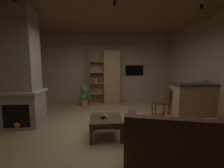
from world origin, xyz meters
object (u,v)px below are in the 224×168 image
object	(u,v)px
table_book_1	(104,115)
wall_mounted_tv	(134,70)
table_book_2	(103,115)
potted_floor_plant	(84,95)
leather_couch	(182,146)
tissue_box	(205,82)
coffee_table	(106,121)
kitchen_bar_counter	(195,102)
dining_chair	(163,100)
stone_fireplace	(22,74)
bookshelf_cabinet	(110,78)
table_book_0	(106,117)

from	to	relation	value
table_book_1	wall_mounted_tv	size ratio (longest dim) A/B	0.16
table_book_2	potted_floor_plant	world-z (taller)	potted_floor_plant
leather_couch	table_book_1	bearing A→B (deg)	135.96
tissue_box	potted_floor_plant	distance (m)	4.03
coffee_table	potted_floor_plant	size ratio (longest dim) A/B	0.84
kitchen_bar_counter	table_book_2	distance (m)	2.75
leather_couch	wall_mounted_tv	size ratio (longest dim) A/B	2.32
coffee_table	table_book_2	world-z (taller)	table_book_2
dining_chair	table_book_2	bearing A→B (deg)	-149.76
stone_fireplace	leather_couch	xyz separation A→B (m)	(3.13, -1.84, -1.00)
table_book_1	dining_chair	world-z (taller)	dining_chair
wall_mounted_tv	bookshelf_cabinet	bearing A→B (deg)	-169.20
coffee_table	bookshelf_cabinet	bearing A→B (deg)	83.97
table_book_1	potted_floor_plant	distance (m)	2.60
table_book_0	wall_mounted_tv	size ratio (longest dim) A/B	0.15
coffee_table	table_book_1	xyz separation A→B (m)	(-0.03, 0.04, 0.12)
stone_fireplace	leather_couch	distance (m)	3.77
coffee_table	table_book_1	size ratio (longest dim) A/B	5.52
bookshelf_cabinet	potted_floor_plant	xyz separation A→B (m)	(-1.02, -0.33, -0.64)
table_book_2	stone_fireplace	bearing A→B (deg)	157.03
stone_fireplace	bookshelf_cabinet	bearing A→B (deg)	41.29
table_book_1	potted_floor_plant	bearing A→B (deg)	105.27
kitchen_bar_counter	wall_mounted_tv	distance (m)	2.76
leather_couch	table_book_1	xyz separation A→B (m)	(-1.11, 1.07, 0.14)
table_book_1	stone_fireplace	bearing A→B (deg)	159.23
stone_fireplace	bookshelf_cabinet	size ratio (longest dim) A/B	1.34
stone_fireplace	table_book_2	size ratio (longest dim) A/B	26.60
stone_fireplace	leather_couch	size ratio (longest dim) A/B	1.59
tissue_box	dining_chair	world-z (taller)	tissue_box
leather_couch	coffee_table	size ratio (longest dim) A/B	2.63
kitchen_bar_counter	coffee_table	size ratio (longest dim) A/B	1.96
coffee_table	table_book_1	world-z (taller)	table_book_1
potted_floor_plant	wall_mounted_tv	distance (m)	2.39
bookshelf_cabinet	leather_couch	distance (m)	4.06
tissue_box	dining_chair	xyz separation A→B (m)	(-1.05, 0.31, -0.57)
stone_fireplace	potted_floor_plant	size ratio (longest dim) A/B	3.53
coffee_table	table_book_2	size ratio (longest dim) A/B	6.35
bookshelf_cabinet	coffee_table	xyz separation A→B (m)	(-0.30, -2.88, -0.74)
leather_couch	wall_mounted_tv	bearing A→B (deg)	85.33
coffee_table	kitchen_bar_counter	bearing A→B (deg)	16.11
stone_fireplace	bookshelf_cabinet	distance (m)	3.16
stone_fireplace	table_book_0	bearing A→B (deg)	-21.76
dining_chair	kitchen_bar_counter	bearing A→B (deg)	-18.81
bookshelf_cabinet	leather_couch	world-z (taller)	bookshelf_cabinet
stone_fireplace	table_book_1	xyz separation A→B (m)	(2.03, -0.77, -0.86)
stone_fireplace	bookshelf_cabinet	world-z (taller)	stone_fireplace
table_book_1	table_book_2	world-z (taller)	table_book_2
coffee_table	potted_floor_plant	world-z (taller)	potted_floor_plant
potted_floor_plant	kitchen_bar_counter	bearing A→B (deg)	-28.69
dining_chair	wall_mounted_tv	xyz separation A→B (m)	(-0.35, 2.07, 0.85)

